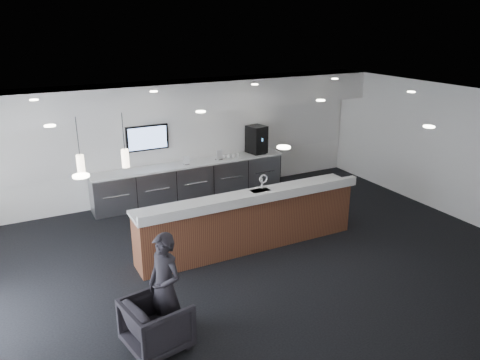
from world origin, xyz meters
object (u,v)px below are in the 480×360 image
service_counter (249,221)px  lounge_guest (165,287)px  coffee_machine (257,139)px  armchair (157,324)px

service_counter → lounge_guest: bearing=-141.1°
coffee_machine → armchair: (-4.53, -5.25, -0.94)m
coffee_machine → armchair: size_ratio=0.89×
armchair → lounge_guest: (0.20, 0.17, 0.43)m
service_counter → armchair: 3.36m
armchair → service_counter: bearing=-61.4°
coffee_machine → lounge_guest: bearing=-141.4°
service_counter → coffee_machine: (1.93, 3.15, 0.74)m
service_counter → lounge_guest: 3.10m
lounge_guest → coffee_machine: bearing=116.7°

